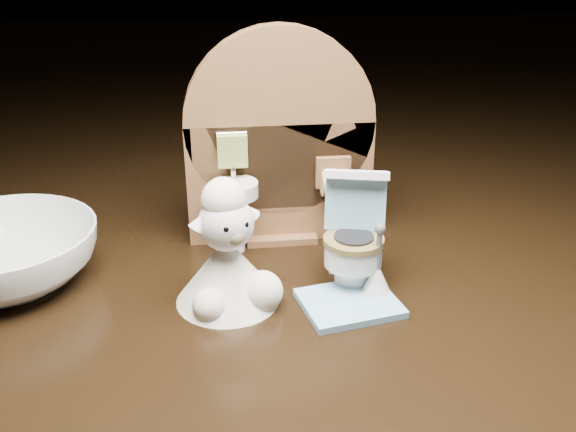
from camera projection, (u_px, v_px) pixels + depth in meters
name	position (u px, v px, depth m)	size (l,w,h in m)	color
backdrop_panel	(279.00, 151.00, 0.44)	(0.13, 0.05, 0.15)	brown
toy_toilet	(354.00, 242.00, 0.40)	(0.04, 0.05, 0.07)	white
bath_mat	(349.00, 303.00, 0.38)	(0.06, 0.05, 0.00)	#7FB0CC
toilet_brush	(377.00, 278.00, 0.39)	(0.02, 0.02, 0.05)	white
plush_lamb	(228.00, 260.00, 0.38)	(0.06, 0.06, 0.08)	white
ceramic_bowl	(4.00, 256.00, 0.40)	(0.12, 0.12, 0.04)	white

